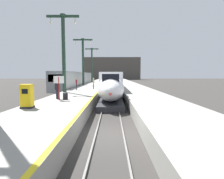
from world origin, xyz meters
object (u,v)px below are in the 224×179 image
object	(u,v)px
station_column_mid	(64,46)
departure_info_board	(59,83)
rolling_suitcase	(66,96)
regional_train_adjacent	(79,79)
passenger_far_waiting	(77,83)
passenger_mid_platform	(94,83)
station_column_far	(83,57)
ticket_machine_yellow	(27,97)
highspeed_train_main	(112,80)
station_column_distant	(92,62)
passenger_near_edge	(57,88)

from	to	relation	value
station_column_mid	departure_info_board	world-z (taller)	station_column_mid
rolling_suitcase	regional_train_adjacent	bearing A→B (deg)	98.20
rolling_suitcase	departure_info_board	distance (m)	1.33
passenger_far_waiting	passenger_mid_platform	bearing A→B (deg)	39.93
regional_train_adjacent	station_column_far	xyz separation A→B (m)	(2.20, -6.92, 4.67)
station_column_far	ticket_machine_yellow	bearing A→B (deg)	-89.21
passenger_far_waiting	ticket_machine_yellow	bearing A→B (deg)	-92.37
passenger_mid_platform	ticket_machine_yellow	size ratio (longest dim) A/B	1.06
station_column_mid	passenger_mid_platform	xyz separation A→B (m)	(3.17, 4.97, -4.76)
rolling_suitcase	station_column_far	bearing A→B (deg)	95.01
regional_train_adjacent	rolling_suitcase	distance (m)	28.51
highspeed_train_main	station_column_far	bearing A→B (deg)	-135.29
station_column_distant	passenger_mid_platform	world-z (taller)	station_column_distant
passenger_mid_platform	departure_info_board	size ratio (longest dim) A/B	0.80
departure_info_board	passenger_mid_platform	bearing A→B (deg)	81.51
station_column_mid	passenger_mid_platform	distance (m)	7.57
highspeed_train_main	regional_train_adjacent	distance (m)	8.17
passenger_near_edge	passenger_far_waiting	distance (m)	9.25
passenger_mid_platform	departure_info_board	distance (m)	12.02
station_column_far	passenger_near_edge	distance (m)	21.42
departure_info_board	passenger_near_edge	bearing A→B (deg)	117.81
station_column_distant	passenger_mid_platform	distance (m)	26.62
passenger_far_waiting	ticket_machine_yellow	xyz separation A→B (m)	(-0.56, -13.61, -0.25)
highspeed_train_main	regional_train_adjacent	size ratio (longest dim) A/B	1.58
regional_train_adjacent	rolling_suitcase	world-z (taller)	regional_train_adjacent
regional_train_adjacent	ticket_machine_yellow	distance (m)	32.25
rolling_suitcase	station_column_mid	bearing A→B (deg)	105.78
regional_train_adjacent	station_column_distant	bearing A→B (deg)	76.70
passenger_near_edge	departure_info_board	distance (m)	0.98
station_column_distant	station_column_far	bearing A→B (deg)	-90.00
passenger_far_waiting	station_column_mid	bearing A→B (deg)	-106.53
passenger_far_waiting	station_column_far	bearing A→B (deg)	94.49
station_column_far	passenger_mid_platform	distance (m)	11.28
station_column_far	station_column_distant	world-z (taller)	station_column_distant
highspeed_train_main	station_column_far	size ratio (longest dim) A/B	6.03
regional_train_adjacent	station_column_far	bearing A→B (deg)	-72.37
station_column_far	passenger_mid_platform	size ratio (longest dim) A/B	5.69
passenger_near_edge	station_column_mid	bearing A→B (deg)	99.30
station_column_mid	departure_info_board	xyz separation A→B (m)	(1.40, -6.91, -4.24)
station_column_distant	station_column_mid	bearing A→B (deg)	-90.00
highspeed_train_main	ticket_machine_yellow	xyz separation A→B (m)	(-5.55, -31.07, -0.16)
highspeed_train_main	passenger_mid_platform	world-z (taller)	highspeed_train_main
station_column_mid	station_column_far	world-z (taller)	station_column_far
passenger_near_edge	passenger_far_waiting	xyz separation A→B (m)	(-0.10, 9.25, 0.00)
passenger_near_edge	departure_info_board	world-z (taller)	departure_info_board
ticket_machine_yellow	departure_info_board	world-z (taller)	departure_info_board
passenger_near_edge	rolling_suitcase	size ratio (longest dim) A/B	1.72
highspeed_train_main	station_column_distant	world-z (taller)	station_column_distant
passenger_mid_platform	ticket_machine_yellow	bearing A→B (deg)	-100.32
ticket_machine_yellow	station_column_distant	bearing A→B (deg)	90.48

